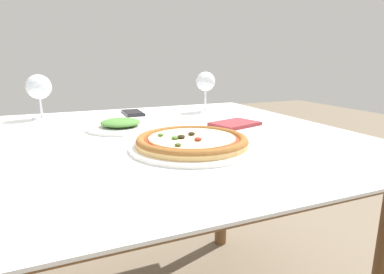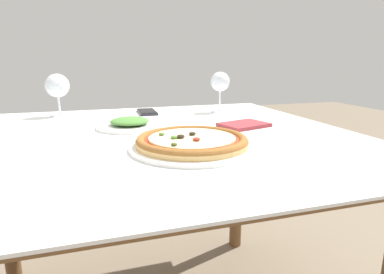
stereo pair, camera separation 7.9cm
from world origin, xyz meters
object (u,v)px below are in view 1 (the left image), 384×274
Objects in this scene: wine_glass_far_left at (39,88)px; wine_glass_far_right at (206,83)px; dining_table at (140,163)px; cell_phone at (133,113)px; pizza_plate at (192,142)px; side_plate at (121,125)px.

wine_glass_far_left is 0.64m from wine_glass_far_right.
cell_phone is (0.07, 0.39, 0.09)m from dining_table.
wine_glass_far_left is 1.13× the size of cell_phone.
pizza_plate is 2.14× the size of cell_phone.
wine_glass_far_left is (-0.36, 0.60, 0.10)m from pizza_plate.
pizza_plate is at bearing -59.21° from wine_glass_far_left.
side_plate is at bearing -151.22° from wine_glass_far_right.
dining_table is 7.56× the size of wine_glass_far_left.
pizza_plate is at bearing -88.04° from cell_phone.
wine_glass_far_right is (0.64, -0.08, 0.01)m from wine_glass_far_left.
wine_glass_far_right is 1.15× the size of cell_phone.
dining_table is 0.54m from wine_glass_far_right.
cell_phone is at bearing -4.28° from wine_glass_far_left.
wine_glass_far_right is 0.78× the size of side_plate.
wine_glass_far_right is at bearing -6.90° from wine_glass_far_left.
dining_table is at bearing -75.57° from side_plate.
side_plate reaches higher than dining_table.
wine_glass_far_left reaches higher than cell_phone.
wine_glass_far_right reaches higher than wine_glass_far_left.
dining_table is 3.98× the size of pizza_plate.
wine_glass_far_right reaches higher than cell_phone.
side_plate is (0.24, -0.30, -0.10)m from wine_glass_far_left.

